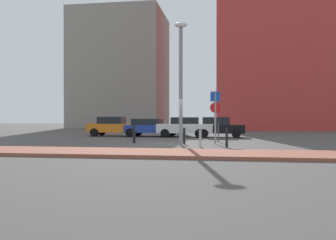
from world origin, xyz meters
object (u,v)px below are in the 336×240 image
parking_sign_post (215,111)px  traffic_bollard_near (134,134)px  parked_car_white (185,127)px  street_lamp (181,72)px  parked_car_orange (114,126)px  parking_meter (218,127)px  traffic_bollard_mid (184,136)px  parked_car_blue (151,127)px  traffic_bollard_far (200,139)px  traffic_bollard_edge (227,138)px  parked_car_black (218,127)px

parking_sign_post → traffic_bollard_near: bearing=-179.5°
parked_car_white → street_lamp: (0.60, -7.74, 3.20)m
parked_car_orange → parking_meter: 10.02m
parked_car_orange → parked_car_white: size_ratio=0.98×
parked_car_orange → traffic_bollard_mid: parked_car_orange is taller
parked_car_blue → traffic_bollard_far: size_ratio=4.87×
parked_car_blue → street_lamp: bearing=-67.6°
traffic_bollard_far → parked_car_blue: bearing=115.7°
traffic_bollard_edge → traffic_bollard_mid: bearing=140.8°
parked_car_orange → traffic_bollard_near: size_ratio=4.06×
traffic_bollard_mid → traffic_bollard_edge: bearing=-39.2°
parking_sign_post → traffic_bollard_edge: size_ratio=3.06×
parked_car_white → parking_meter: parked_car_white is taller
traffic_bollard_far → parking_sign_post: bearing=72.6°
street_lamp → traffic_bollard_far: street_lamp is taller
traffic_bollard_edge → traffic_bollard_near: bearing=157.7°
parked_car_black → traffic_bollard_mid: 7.30m
parking_meter → parked_car_blue: bearing=134.1°
parked_car_black → traffic_bollard_edge: parked_car_black is taller
traffic_bollard_near → traffic_bollard_far: bearing=-28.7°
parked_car_orange → traffic_bollard_far: parked_car_orange is taller
parked_car_blue → parking_sign_post: size_ratio=1.40×
parking_meter → traffic_bollard_near: 5.14m
parked_car_blue → traffic_bollard_edge: 10.97m
parking_sign_post → traffic_bollard_far: (-0.70, -2.24, -1.46)m
parked_car_orange → traffic_bollard_mid: bearing=-49.3°
parked_car_orange → street_lamp: bearing=-52.2°
parked_car_orange → parked_car_blue: parked_car_orange is taller
parked_car_white → traffic_bollard_edge: bearing=-71.1°
parked_car_blue → traffic_bollard_mid: bearing=-65.0°
traffic_bollard_mid → traffic_bollard_edge: size_ratio=0.95×
parked_car_blue → traffic_bollard_near: 7.12m
parking_meter → traffic_bollard_near: bearing=-161.5°
street_lamp → parking_sign_post: bearing=27.5°
parked_car_orange → traffic_bollard_near: parked_car_orange is taller
street_lamp → parked_car_black: bearing=76.4°
parked_car_black → traffic_bollard_near: size_ratio=3.89×
parked_car_orange → parked_car_black: (8.19, -0.41, -0.01)m
parked_car_black → parking_meter: bearing=-88.6°
parked_car_blue → parking_meter: bearing=-45.9°
traffic_bollard_edge → parking_sign_post: bearing=105.8°
street_lamp → traffic_bollard_near: street_lamp is taller
parked_car_blue → street_lamp: size_ratio=0.62×
parking_meter → traffic_bollard_far: size_ratio=1.66×
street_lamp → traffic_bollard_mid: 3.58m
parking_meter → traffic_bollard_edge: size_ratio=1.45×
parked_car_white → traffic_bollard_edge: size_ratio=4.38×
parked_car_white → traffic_bollard_far: size_ratio=5.00×
parked_car_white → traffic_bollard_edge: parked_car_white is taller
parked_car_orange → traffic_bollard_mid: (6.44, -7.49, -0.32)m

